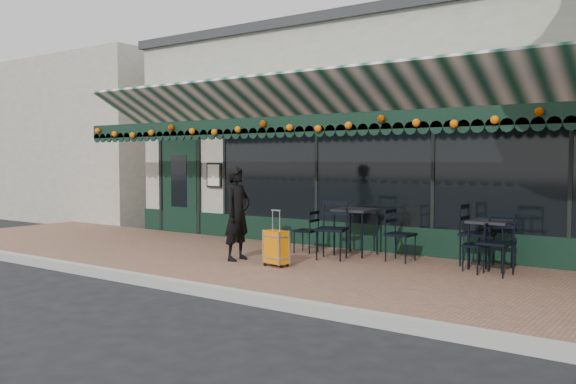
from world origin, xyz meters
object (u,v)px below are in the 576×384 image
Objects in this scene: woman at (237,213)px; chair_a_right at (477,235)px; cafe_table_a at (491,225)px; chair_b_front at (332,230)px; chair_a_front at (496,244)px; chair_b_right at (401,235)px; suitcase at (276,248)px; chair_a_left at (477,246)px; chair_b_left at (306,231)px; cafe_table_b at (356,213)px.

woman is 3.92m from chair_a_right.
chair_b_front is (-2.49, -0.64, -0.18)m from cafe_table_a.
cafe_table_a is 0.82× the size of chair_a_front.
woman reaches higher than chair_b_right.
suitcase is at bearing 125.20° from chair_a_right.
cafe_table_a is at bearing 155.31° from chair_a_left.
suitcase is 1.18× the size of cafe_table_a.
chair_a_left is 0.39m from chair_a_front.
woman is at bearing -174.21° from suitcase.
chair_b_front reaches higher than chair_b_right.
chair_b_left is 0.88× the size of chair_b_right.
chair_b_right is (-1.18, -0.32, -0.06)m from chair_a_right.
chair_b_front is (-0.10, -0.66, -0.24)m from cafe_table_b.
chair_a_left is 0.87× the size of chair_b_right.
chair_a_front reaches higher than cafe_table_a.
suitcase is 0.89× the size of chair_b_front.
chair_a_left is at bearing -112.91° from cafe_table_a.
chair_a_front is 0.92× the size of chair_b_front.
chair_a_right is at bearing 3.66° from chair_b_front.
cafe_table_a is 3.29m from chair_b_left.
woman is 1.51m from chair_b_left.
cafe_table_b is 2.31m from chair_a_left.
woman is at bearing -157.06° from chair_b_front.
chair_a_right reaches higher than cafe_table_b.
chair_a_front is 1.68m from chair_b_right.
cafe_table_b is 2.14m from chair_a_right.
suitcase is 1.01× the size of chair_b_right.
chair_a_front is at bearing 82.36° from chair_b_left.
cafe_table_a is at bearing 121.63° from chair_a_front.
chair_b_left is (-0.43, 1.48, 0.09)m from suitcase.
suitcase is 1.08× the size of cafe_table_b.
chair_b_front reaches higher than cafe_table_b.
chair_b_front is at bearing -165.61° from cafe_table_a.
suitcase is at bearing -100.02° from woman.
woman is 1.03m from suitcase.
chair_b_right is at bearing 88.91° from chair_b_left.
chair_b_right is at bearing -97.24° from chair_a_left.
cafe_table_b is at bearing -42.18° from woman.
chair_a_left is 0.98× the size of chair_b_left.
chair_b_front is (-1.05, -0.48, 0.06)m from chair_b_right.
chair_b_front reaches higher than chair_a_front.
chair_a_left is at bearing -7.55° from chair_b_front.
cafe_table_a is at bearing 44.35° from suitcase.
suitcase reaches higher than cafe_table_a.
woman reaches higher than cafe_table_a.
chair_b_left is (-3.26, -0.27, -0.29)m from cafe_table_a.
chair_b_right is 1.15m from chair_b_front.
chair_a_left is at bearing -163.88° from chair_a_right.
chair_b_right is (0.95, -0.18, -0.30)m from cafe_table_b.
woman is at bearing -23.46° from chair_b_left.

